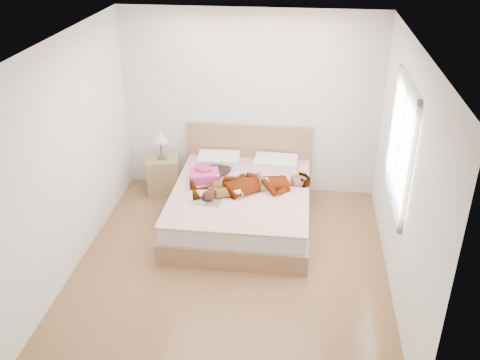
% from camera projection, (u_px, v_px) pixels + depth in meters
% --- Properties ---
extents(ground, '(4.00, 4.00, 0.00)m').
position_uv_depth(ground, '(231.00, 266.00, 6.26)').
color(ground, '#54331A').
rests_on(ground, ground).
extents(woman, '(1.70, 1.08, 0.22)m').
position_uv_depth(woman, '(252.00, 181.00, 6.82)').
color(woman, white).
rests_on(woman, bed).
extents(hair, '(0.56, 0.64, 0.08)m').
position_uv_depth(hair, '(214.00, 168.00, 7.31)').
color(hair, black).
rests_on(hair, bed).
extents(phone, '(0.08, 0.11, 0.06)m').
position_uv_depth(phone, '(219.00, 160.00, 7.19)').
color(phone, silver).
rests_on(phone, bed).
extents(room_shell, '(4.00, 4.00, 4.00)m').
position_uv_depth(room_shell, '(400.00, 146.00, 5.64)').
color(room_shell, white).
rests_on(room_shell, ground).
extents(bed, '(1.80, 2.08, 1.00)m').
position_uv_depth(bed, '(242.00, 202.00, 7.04)').
color(bed, brown).
rests_on(bed, ground).
extents(towel, '(0.45, 0.40, 0.20)m').
position_uv_depth(towel, '(204.00, 174.00, 7.06)').
color(towel, '#E03C85').
rests_on(towel, bed).
extents(magazine, '(0.42, 0.30, 0.02)m').
position_uv_depth(magazine, '(207.00, 201.00, 6.59)').
color(magazine, white).
rests_on(magazine, bed).
extents(coffee_mug, '(0.14, 0.12, 0.11)m').
position_uv_depth(coffee_mug, '(237.00, 194.00, 6.65)').
color(coffee_mug, white).
rests_on(coffee_mug, bed).
extents(plush_toy, '(0.19, 0.26, 0.13)m').
position_uv_depth(plush_toy, '(209.00, 195.00, 6.59)').
color(plush_toy, black).
rests_on(plush_toy, bed).
extents(nightstand, '(0.53, 0.49, 0.96)m').
position_uv_depth(nightstand, '(163.00, 173.00, 7.71)').
color(nightstand, brown).
rests_on(nightstand, ground).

